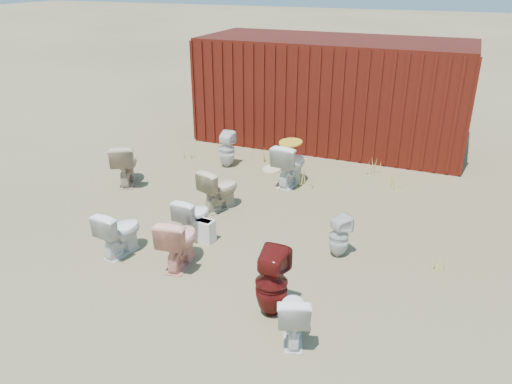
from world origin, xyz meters
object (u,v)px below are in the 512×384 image
at_px(toilet_front_c, 120,232).
at_px(toilet_front_maroon, 272,283).
at_px(toilet_front_e, 293,315).
at_px(toilet_back_beige_right, 220,189).
at_px(toilet_back_e, 339,236).
at_px(shipping_container, 332,92).
at_px(toilet_back_a, 227,149).
at_px(toilet_front_a, 193,217).
at_px(loose_tank, 199,229).
at_px(toilet_back_beige_left, 125,164).
at_px(toilet_back_yellowlid, 290,164).
at_px(toilet_front_pink, 179,241).

relative_size(toilet_front_c, toilet_front_maroon, 0.82).
distance_m(toilet_front_c, toilet_front_e, 3.01).
height_order(toilet_front_maroon, toilet_back_beige_right, toilet_front_maroon).
height_order(toilet_back_beige_right, toilet_back_e, toilet_back_beige_right).
relative_size(shipping_container, toilet_back_a, 8.01).
relative_size(shipping_container, toilet_front_e, 9.28).
bearing_deg(shipping_container, toilet_back_beige_right, -100.23).
relative_size(toilet_front_a, toilet_back_beige_right, 0.90).
height_order(toilet_front_a, toilet_back_beige_right, toilet_back_beige_right).
bearing_deg(toilet_front_a, loose_tank, 157.68).
bearing_deg(toilet_front_e, toilet_back_beige_left, -54.58).
bearing_deg(toilet_front_a, toilet_back_a, -68.47).
distance_m(toilet_front_a, toilet_front_c, 1.13).
relative_size(toilet_front_e, toilet_back_e, 1.03).
height_order(shipping_container, toilet_front_maroon, shipping_container).
relative_size(shipping_container, loose_tank, 12.00).
distance_m(toilet_front_maroon, toilet_back_yellowlid, 3.99).
relative_size(toilet_front_e, toilet_back_beige_right, 0.87).
bearing_deg(loose_tank, toilet_back_yellowlid, 82.96).
height_order(toilet_front_maroon, toilet_back_yellowlid, toilet_front_maroon).
height_order(toilet_front_a, toilet_front_e, toilet_front_a).
distance_m(toilet_front_a, toilet_front_pink, 0.84).
xyz_separation_m(toilet_front_a, toilet_front_maroon, (1.80, -1.32, 0.10)).
bearing_deg(toilet_front_c, toilet_back_a, -81.07).
bearing_deg(toilet_front_maroon, toilet_back_beige_left, -32.08).
height_order(toilet_front_maroon, toilet_back_beige_left, toilet_front_maroon).
xyz_separation_m(toilet_front_maroon, loose_tank, (-1.67, 1.26, -0.26)).
bearing_deg(shipping_container, toilet_front_a, -97.60).
xyz_separation_m(toilet_front_maroon, toilet_back_yellowlid, (-1.10, 3.83, -0.01)).
bearing_deg(toilet_back_e, toilet_back_beige_right, 20.16).
xyz_separation_m(shipping_container, toilet_back_yellowlid, (-0.02, -2.87, -0.78)).
bearing_deg(toilet_back_yellowlid, loose_tank, 84.58).
relative_size(toilet_front_pink, toilet_front_c, 1.08).
height_order(toilet_back_a, toilet_back_beige_right, toilet_back_a).
distance_m(toilet_back_beige_right, loose_tank, 1.14).
height_order(toilet_front_maroon, toilet_back_a, toilet_front_maroon).
relative_size(shipping_container, toilet_front_a, 8.95).
bearing_deg(toilet_front_maroon, toilet_back_beige_right, -50.38).
distance_m(toilet_back_beige_left, toilet_back_e, 4.56).
bearing_deg(toilet_front_c, toilet_front_pink, -169.26).
relative_size(toilet_front_a, toilet_front_maroon, 0.78).
distance_m(toilet_front_pink, toilet_front_c, 0.95).
height_order(shipping_container, toilet_front_e, shipping_container).
bearing_deg(shipping_container, toilet_back_a, -122.25).
bearing_deg(toilet_front_pink, toilet_back_beige_right, -89.03).
height_order(toilet_front_pink, toilet_front_c, toilet_front_pink).
relative_size(toilet_back_a, loose_tank, 1.50).
xyz_separation_m(toilet_front_a, toilet_front_c, (-0.72, -0.86, 0.02)).
bearing_deg(toilet_front_maroon, toilet_back_yellowlid, -72.65).
bearing_deg(toilet_front_maroon, toilet_front_e, 140.42).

